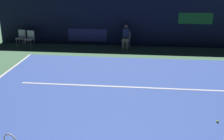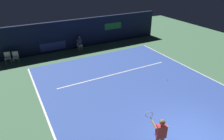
# 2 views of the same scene
# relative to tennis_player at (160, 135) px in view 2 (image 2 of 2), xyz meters

# --- Properties ---
(ground_plane) EXTENTS (31.56, 31.56, 0.00)m
(ground_plane) POSITION_rel_tennis_player_xyz_m (1.85, 4.64, -0.99)
(ground_plane) COLOR #4C7A56
(court_surface) EXTENTS (10.58, 11.56, 0.01)m
(court_surface) POSITION_rel_tennis_player_xyz_m (1.85, 4.64, -0.98)
(court_surface) COLOR #3856B2
(court_surface) RESTS_ON ground
(line_sideline_left) EXTENTS (0.10, 11.56, 0.01)m
(line_sideline_left) POSITION_rel_tennis_player_xyz_m (7.09, 4.64, -0.97)
(line_sideline_left) COLOR white
(line_sideline_left) RESTS_ON court_surface
(line_sideline_right) EXTENTS (0.10, 11.56, 0.01)m
(line_sideline_right) POSITION_rel_tennis_player_xyz_m (-3.39, 4.64, -0.97)
(line_sideline_right) COLOR white
(line_sideline_right) RESTS_ON court_surface
(line_service) EXTENTS (8.25, 0.10, 0.01)m
(line_service) POSITION_rel_tennis_player_xyz_m (1.85, 6.67, -0.97)
(line_service) COLOR white
(line_service) RESTS_ON court_surface
(back_wall) EXTENTS (15.72, 0.33, 2.60)m
(back_wall) POSITION_rel_tennis_player_xyz_m (1.84, 12.98, 0.31)
(back_wall) COLOR #141933
(back_wall) RESTS_ON ground
(tennis_player) EXTENTS (0.50, 1.04, 1.73)m
(tennis_player) POSITION_rel_tennis_player_xyz_m (0.00, 0.00, 0.00)
(tennis_player) COLOR #8C6647
(tennis_player) RESTS_ON ground
(line_judge_on_chair) EXTENTS (0.48, 0.56, 1.32)m
(line_judge_on_chair) POSITION_rel_tennis_player_xyz_m (1.32, 12.23, -0.30)
(line_judge_on_chair) COLOR white
(line_judge_on_chair) RESTS_ON ground
(courtside_chair_near) EXTENTS (0.47, 0.45, 0.88)m
(courtside_chair_near) POSITION_rel_tennis_player_xyz_m (-4.55, 12.22, -0.49)
(courtside_chair_near) COLOR white
(courtside_chair_near) RESTS_ON ground
(courtside_chair_far) EXTENTS (0.50, 0.48, 0.88)m
(courtside_chair_far) POSITION_rel_tennis_player_xyz_m (-4.00, 12.05, -0.49)
(courtside_chair_far) COLOR white
(courtside_chair_far) RESTS_ON ground
(tennis_ball) EXTENTS (0.07, 0.07, 0.07)m
(tennis_ball) POSITION_rel_tennis_player_xyz_m (4.41, 4.33, -0.94)
(tennis_ball) COLOR #CCE033
(tennis_ball) RESTS_ON court_surface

